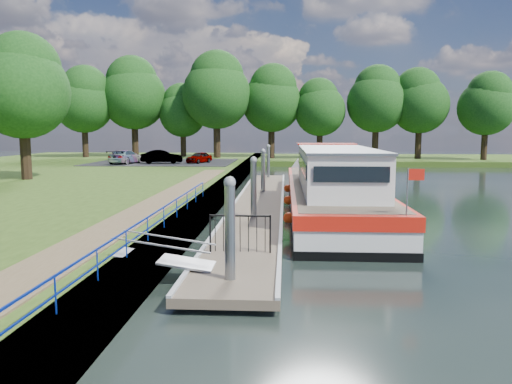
# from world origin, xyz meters

# --- Properties ---
(ground) EXTENTS (160.00, 160.00, 0.00)m
(ground) POSITION_xyz_m (0.00, 0.00, 0.00)
(ground) COLOR black
(ground) RESTS_ON ground
(bank_edge) EXTENTS (1.10, 90.00, 0.78)m
(bank_edge) POSITION_xyz_m (-2.55, 15.00, 0.39)
(bank_edge) COLOR #473D2D
(bank_edge) RESTS_ON ground
(far_bank) EXTENTS (60.00, 18.00, 0.60)m
(far_bank) POSITION_xyz_m (12.00, 52.00, 0.30)
(far_bank) COLOR #2D4814
(far_bank) RESTS_ON ground
(footpath) EXTENTS (1.60, 40.00, 0.05)m
(footpath) POSITION_xyz_m (-4.40, 8.00, 0.80)
(footpath) COLOR brown
(footpath) RESTS_ON riverbank
(carpark) EXTENTS (14.00, 12.00, 0.06)m
(carpark) POSITION_xyz_m (-11.00, 38.00, 0.81)
(carpark) COLOR black
(carpark) RESTS_ON riverbank
(blue_fence) EXTENTS (0.04, 18.04, 0.72)m
(blue_fence) POSITION_xyz_m (-2.75, 3.00, 1.31)
(blue_fence) COLOR #0C2DBF
(blue_fence) RESTS_ON riverbank
(pontoon) EXTENTS (2.50, 30.00, 0.56)m
(pontoon) POSITION_xyz_m (0.00, 13.00, 0.18)
(pontoon) COLOR brown
(pontoon) RESTS_ON ground
(mooring_piles) EXTENTS (0.30, 27.30, 3.55)m
(mooring_piles) POSITION_xyz_m (0.00, 13.00, 1.28)
(mooring_piles) COLOR gray
(mooring_piles) RESTS_ON ground
(gangway) EXTENTS (2.58, 1.00, 0.92)m
(gangway) POSITION_xyz_m (-1.85, 0.50, 0.63)
(gangway) COLOR #A5A8AD
(gangway) RESTS_ON ground
(gate_panel) EXTENTS (1.85, 0.05, 1.15)m
(gate_panel) POSITION_xyz_m (-0.00, 2.20, 1.15)
(gate_panel) COLOR black
(gate_panel) RESTS_ON ground
(barge) EXTENTS (4.36, 21.15, 4.78)m
(barge) POSITION_xyz_m (3.60, 13.23, 1.09)
(barge) COLOR black
(barge) RESTS_ON ground
(horizon_trees) EXTENTS (54.38, 10.03, 12.87)m
(horizon_trees) POSITION_xyz_m (-1.61, 48.68, 7.95)
(horizon_trees) COLOR #332316
(horizon_trees) RESTS_ON ground
(bank_tree_a) EXTENTS (6.12, 6.12, 9.72)m
(bank_tree_a) POSITION_xyz_m (-15.99, 20.08, 7.02)
(bank_tree_a) COLOR #332316
(bank_tree_a) RESTS_ON riverbank
(car_a) EXTENTS (2.47, 3.46, 1.09)m
(car_a) POSITION_xyz_m (-7.19, 36.52, 1.38)
(car_a) COLOR #999999
(car_a) RESTS_ON carpark
(car_b) EXTENTS (4.13, 2.04, 1.30)m
(car_b) POSITION_xyz_m (-10.64, 35.33, 1.49)
(car_b) COLOR #999999
(car_b) RESTS_ON carpark
(car_c) EXTENTS (2.64, 4.83, 1.33)m
(car_c) POSITION_xyz_m (-14.13, 35.14, 1.50)
(car_c) COLOR #999999
(car_c) RESTS_ON carpark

